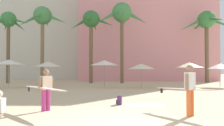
# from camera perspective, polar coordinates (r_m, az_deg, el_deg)

# --- Properties ---
(ground) EXTENTS (120.00, 120.00, 0.00)m
(ground) POSITION_cam_1_polar(r_m,az_deg,el_deg) (6.58, 3.32, -15.86)
(ground) COLOR #C6B28C
(hotel_pink) EXTENTS (18.96, 10.07, 19.97)m
(hotel_pink) POSITION_cam_1_polar(r_m,az_deg,el_deg) (35.01, 8.38, 12.22)
(hotel_pink) COLOR pink
(hotel_pink) RESTS_ON ground
(palm_tree_far_left) EXTENTS (5.95, 6.11, 9.00)m
(palm_tree_far_left) POSITION_cam_1_polar(r_m,az_deg,el_deg) (27.09, -17.94, 10.92)
(palm_tree_far_left) COLOR brown
(palm_tree_far_left) RESTS_ON ground
(palm_tree_left) EXTENTS (6.84, 7.06, 8.70)m
(palm_tree_left) POSITION_cam_1_polar(r_m,az_deg,el_deg) (28.89, 23.74, 9.45)
(palm_tree_left) COLOR brown
(palm_tree_left) RESTS_ON ground
(palm_tree_center) EXTENTS (6.22, 6.35, 9.42)m
(palm_tree_center) POSITION_cam_1_polar(r_m,az_deg,el_deg) (25.78, 2.63, 12.35)
(palm_tree_center) COLOR brown
(palm_tree_center) RESTS_ON ground
(palm_tree_right) EXTENTS (5.32, 5.43, 8.45)m
(palm_tree_right) POSITION_cam_1_polar(r_m,az_deg,el_deg) (25.56, -5.55, 10.37)
(palm_tree_right) COLOR brown
(palm_tree_right) RESTS_ON ground
(palm_tree_far_right) EXTENTS (4.97, 4.56, 8.23)m
(palm_tree_far_right) POSITION_cam_1_polar(r_m,az_deg,el_deg) (27.81, -25.74, 9.19)
(palm_tree_far_right) COLOR brown
(palm_tree_far_right) RESTS_ON ground
(cafe_umbrella_0) EXTENTS (2.55, 2.55, 2.40)m
(cafe_umbrella_0) POSITION_cam_1_polar(r_m,az_deg,el_deg) (18.79, -2.02, 0.04)
(cafe_umbrella_0) COLOR gray
(cafe_umbrella_0) RESTS_ON ground
(cafe_umbrella_1) EXTENTS (2.47, 2.47, 2.20)m
(cafe_umbrella_1) POSITION_cam_1_polar(r_m,az_deg,el_deg) (20.21, 19.79, -0.52)
(cafe_umbrella_1) COLOR gray
(cafe_umbrella_1) RESTS_ON ground
(cafe_umbrella_2) EXTENTS (2.79, 2.79, 2.44)m
(cafe_umbrella_2) POSITION_cam_1_polar(r_m,az_deg,el_deg) (20.81, -25.64, 0.19)
(cafe_umbrella_2) COLOR gray
(cafe_umbrella_2) RESTS_ON ground
(cafe_umbrella_3) EXTENTS (2.41, 2.41, 2.31)m
(cafe_umbrella_3) POSITION_cam_1_polar(r_m,az_deg,el_deg) (20.30, -16.59, -0.29)
(cafe_umbrella_3) COLOR gray
(cafe_umbrella_3) RESTS_ON ground
(cafe_umbrella_4) EXTENTS (2.45, 2.45, 2.11)m
(cafe_umbrella_4) POSITION_cam_1_polar(r_m,az_deg,el_deg) (19.01, 7.77, -0.88)
(cafe_umbrella_4) COLOR gray
(cafe_umbrella_4) RESTS_ON ground
(cafe_umbrella_6) EXTENTS (2.10, 2.10, 2.12)m
(cafe_umbrella_6) POSITION_cam_1_polar(r_m,az_deg,el_deg) (21.69, 26.66, -0.77)
(cafe_umbrella_6) COLOR gray
(cafe_umbrella_6) RESTS_ON ground
(beach_towel) EXTENTS (1.75, 1.07, 0.01)m
(beach_towel) POSITION_cam_1_polar(r_m,az_deg,el_deg) (9.80, 8.79, -11.06)
(beach_towel) COLOR white
(beach_towel) RESTS_ON ground
(backpack) EXTENTS (0.29, 0.33, 0.42)m
(backpack) POSITION_cam_1_polar(r_m,az_deg,el_deg) (9.94, 1.98, -9.81)
(backpack) COLOR #4D2C5B
(backpack) RESTS_ON ground
(person_near_left) EXTENTS (2.05, 2.37, 1.77)m
(person_near_left) POSITION_cam_1_polar(r_m,az_deg,el_deg) (8.03, 19.71, -6.32)
(person_near_left) COLOR orange
(person_near_left) RESTS_ON ground
(person_far_right) EXTENTS (2.45, 2.42, 1.62)m
(person_far_right) POSITION_cam_1_polar(r_m,az_deg,el_deg) (8.66, -17.36, -6.38)
(person_far_right) COLOR #B7337F
(person_far_right) RESTS_ON ground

